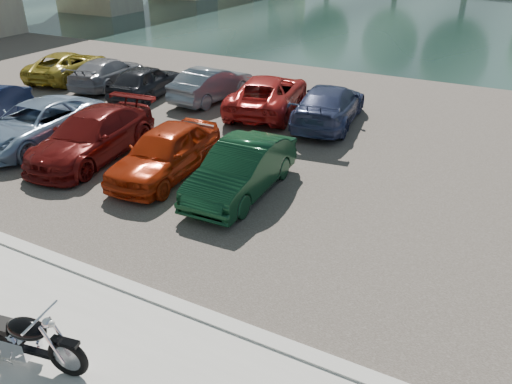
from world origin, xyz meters
TOP-DOWN VIEW (x-y plane):
  - kerb at (0.00, 2.00)m, footprint 60.00×0.30m
  - parking_lot at (0.00, 11.00)m, footprint 60.00×18.00m
  - river at (0.00, 40.00)m, footprint 120.00×40.00m
  - motorcycle at (-1.32, -0.19)m, footprint 2.31×0.83m
  - car_2 at (-8.33, 6.39)m, footprint 2.35×4.77m
  - car_3 at (-6.00, 6.42)m, footprint 2.40×4.84m
  - car_4 at (-3.34, 6.42)m, footprint 1.89×4.13m
  - car_5 at (-0.99, 6.46)m, footprint 1.52×4.05m
  - car_6 at (-13.46, 12.60)m, footprint 2.85×4.72m
  - car_7 at (-11.00, 12.50)m, footprint 2.33×4.41m
  - car_8 at (-8.52, 12.02)m, footprint 1.87×3.95m
  - car_9 at (-5.97, 12.91)m, footprint 1.76×4.05m
  - car_10 at (-3.36, 12.68)m, footprint 3.17×5.21m
  - car_11 at (-0.90, 12.49)m, footprint 2.43×4.83m

SIDE VIEW (x-z plane):
  - river at x=0.00m, z-range 0.00..0.00m
  - parking_lot at x=0.00m, z-range 0.00..0.04m
  - kerb at x=0.00m, z-range 0.00..0.14m
  - motorcycle at x=-1.32m, z-range 0.04..1.09m
  - car_7 at x=-11.00m, z-range 0.04..1.26m
  - car_6 at x=-13.46m, z-range 0.04..1.27m
  - car_9 at x=-5.97m, z-range 0.04..1.33m
  - car_2 at x=-8.33m, z-range 0.04..1.34m
  - car_8 at x=-8.52m, z-range 0.04..1.35m
  - car_5 at x=-0.99m, z-range 0.04..1.36m
  - car_11 at x=-0.90m, z-range 0.04..1.39m
  - car_3 at x=-6.00m, z-range 0.04..1.39m
  - car_10 at x=-3.36m, z-range 0.04..1.39m
  - car_4 at x=-3.34m, z-range 0.04..1.41m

